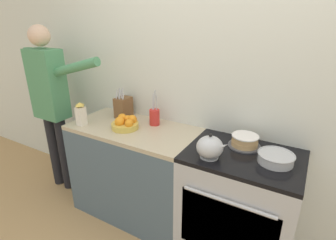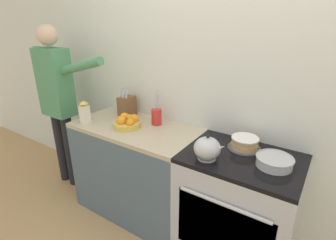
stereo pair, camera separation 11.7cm
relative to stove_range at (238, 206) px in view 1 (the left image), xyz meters
The scene contains 11 objects.
wall_back 0.96m from the stove_range, 131.83° to the left, with size 8.00×0.04×2.60m.
counter_cabinet 0.96m from the stove_range, behind, with size 1.12×0.58×0.88m.
stove_range is the anchor object (origin of this frame).
layer_cake 0.50m from the stove_range, 103.87° to the left, with size 0.24×0.24×0.09m.
tea_kettle 0.57m from the stove_range, 141.77° to the right, with size 0.22×0.18×0.18m.
mixing_bowl 0.52m from the stove_range, ahead, with size 0.23×0.23×0.07m.
knife_block 1.31m from the stove_range, behind, with size 0.12×0.15×0.29m.
utensil_crock 0.99m from the stove_range, 169.80° to the left, with size 0.09×0.09×0.31m.
fruit_bowl 1.11m from the stove_range, behind, with size 0.23×0.23×0.11m.
milk_carton 1.49m from the stove_range, behind, with size 0.07×0.07×0.21m.
person_baker 2.00m from the stove_range, behind, with size 0.95×0.20×1.71m.
Camera 1 is at (0.62, -1.36, 1.78)m, focal length 28.00 mm.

